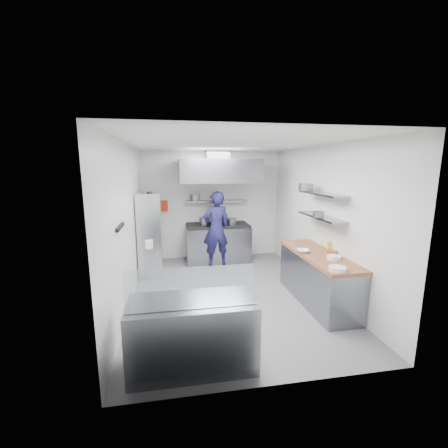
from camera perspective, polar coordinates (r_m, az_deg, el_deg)
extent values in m
plane|color=slate|center=(5.90, 1.03, -13.11)|extent=(5.00, 5.00, 0.00)
plane|color=silver|center=(5.41, 1.14, 15.11)|extent=(5.00, 5.00, 0.00)
cube|color=white|center=(7.93, -2.38, 3.62)|extent=(3.60, 2.80, 0.02)
cube|color=white|center=(3.14, 9.89, -7.83)|extent=(3.60, 2.80, 0.02)
cube|color=white|center=(5.44, -17.86, -0.24)|extent=(2.80, 5.00, 0.02)
cube|color=white|center=(6.09, 17.95, 0.89)|extent=(2.80, 5.00, 0.02)
cube|color=gray|center=(7.73, -1.19, -3.74)|extent=(1.60, 0.80, 0.90)
cube|color=black|center=(7.63, -1.21, -0.24)|extent=(1.57, 0.78, 0.06)
cylinder|color=slate|center=(7.48, -3.70, 0.52)|extent=(0.27, 0.27, 0.20)
cylinder|color=slate|center=(7.86, -0.38, 1.20)|extent=(0.31, 0.31, 0.24)
cylinder|color=slate|center=(7.57, 1.41, 0.52)|extent=(0.25, 0.25, 0.16)
cube|color=gray|center=(7.77, -1.49, 4.37)|extent=(1.60, 0.30, 0.04)
cylinder|color=slate|center=(7.65, -5.48, 5.05)|extent=(0.24, 0.24, 0.18)
cube|color=gray|center=(7.31, -1.04, 10.09)|extent=(1.90, 1.15, 0.55)
cube|color=slate|center=(7.54, -1.32, 13.00)|extent=(0.55, 0.55, 0.24)
cube|color=red|center=(7.80, -11.47, 3.44)|extent=(0.22, 0.10, 0.26)
imported|color=#1A1849|center=(7.24, -1.48, -0.97)|extent=(0.74, 0.56, 1.83)
cube|color=silver|center=(6.89, -13.84, -1.81)|extent=(0.50, 0.90, 1.85)
cube|color=white|center=(6.49, -14.04, -3.73)|extent=(0.15, 0.19, 0.17)
cube|color=yellow|center=(6.74, -14.03, 1.16)|extent=(0.14, 0.18, 0.16)
cylinder|color=black|center=(6.40, -13.95, 5.18)|extent=(0.12, 0.12, 0.18)
cube|color=black|center=(4.54, -19.16, -0.53)|extent=(0.04, 0.55, 0.05)
cube|color=gray|center=(5.68, 17.31, -10.03)|extent=(0.62, 2.00, 0.84)
cube|color=brown|center=(5.54, 17.57, -5.67)|extent=(0.65, 2.04, 0.06)
cylinder|color=white|center=(4.73, 20.80, -7.96)|extent=(0.25, 0.25, 0.06)
cylinder|color=white|center=(5.28, 20.19, -5.98)|extent=(0.23, 0.23, 0.06)
cylinder|color=orange|center=(5.60, 19.82, -5.00)|extent=(0.16, 0.16, 0.06)
cylinder|color=yellow|center=(5.77, 19.23, -3.89)|extent=(0.06, 0.06, 0.18)
imported|color=white|center=(5.52, 14.80, -4.98)|extent=(0.26, 0.26, 0.05)
cube|color=gray|center=(5.74, 17.98, 1.32)|extent=(0.30, 1.30, 0.04)
cube|color=gray|center=(5.69, 18.23, 5.49)|extent=(0.30, 1.30, 0.04)
cylinder|color=slate|center=(5.57, 17.55, 1.80)|extent=(0.20, 0.20, 0.10)
cylinder|color=slate|center=(6.06, 15.32, 6.80)|extent=(0.28, 0.28, 0.14)
cube|color=gray|center=(3.85, -6.04, -20.08)|extent=(1.50, 0.70, 0.85)
cube|color=silver|center=(3.45, -6.12, -11.87)|extent=(1.47, 0.19, 0.42)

